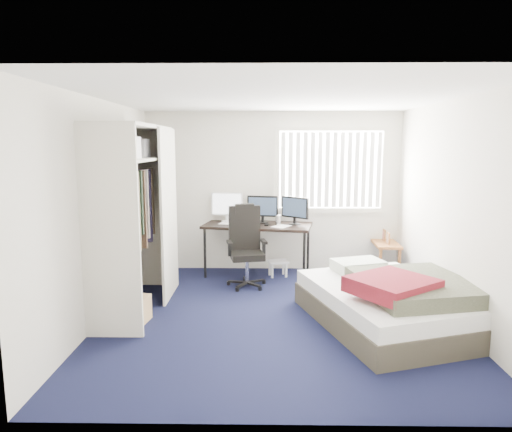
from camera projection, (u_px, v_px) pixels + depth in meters
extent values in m
plane|color=black|center=(276.00, 316.00, 5.34)|extent=(4.20, 4.20, 0.00)
plane|color=silver|center=(273.00, 192.00, 7.23)|extent=(4.00, 0.00, 4.00)
plane|color=silver|center=(286.00, 255.00, 3.08)|extent=(4.00, 0.00, 4.00)
plane|color=silver|center=(101.00, 210.00, 5.18)|extent=(0.00, 4.20, 4.20)
plane|color=silver|center=(454.00, 211.00, 5.12)|extent=(0.00, 4.20, 4.20)
plane|color=white|center=(277.00, 97.00, 4.96)|extent=(4.20, 4.20, 0.00)
cube|color=white|center=(330.00, 170.00, 7.14)|extent=(1.60, 0.02, 1.20)
cube|color=beige|center=(332.00, 129.00, 7.01)|extent=(1.72, 0.06, 0.06)
cube|color=beige|center=(330.00, 210.00, 7.21)|extent=(1.72, 0.06, 0.06)
cube|color=white|center=(331.00, 170.00, 7.08)|extent=(1.60, 0.04, 1.16)
cube|color=beige|center=(110.00, 234.00, 4.61)|extent=(0.60, 0.04, 2.20)
cube|color=beige|center=(153.00, 209.00, 6.39)|extent=(0.60, 0.04, 2.20)
cube|color=beige|center=(131.00, 126.00, 5.33)|extent=(0.60, 1.80, 0.04)
cube|color=beige|center=(132.00, 159.00, 5.39)|extent=(0.56, 1.74, 0.03)
cylinder|color=silver|center=(133.00, 169.00, 5.40)|extent=(0.03, 1.72, 0.03)
cube|color=#26262B|center=(132.00, 208.00, 5.37)|extent=(0.38, 1.10, 0.90)
cube|color=beige|center=(169.00, 214.00, 5.94)|extent=(0.03, 0.90, 2.20)
cube|color=white|center=(120.00, 148.00, 4.92)|extent=(0.38, 0.30, 0.24)
cube|color=gray|center=(133.00, 148.00, 5.42)|extent=(0.34, 0.28, 0.22)
cube|color=black|center=(258.00, 225.00, 6.94)|extent=(1.72, 1.03, 0.04)
cylinder|color=black|center=(205.00, 253.00, 6.84)|extent=(0.04, 0.04, 0.75)
cylinder|color=black|center=(217.00, 244.00, 7.45)|extent=(0.04, 0.04, 0.75)
cylinder|color=black|center=(304.00, 258.00, 6.55)|extent=(0.04, 0.04, 0.75)
cylinder|color=black|center=(308.00, 248.00, 7.16)|extent=(0.04, 0.04, 0.75)
cube|color=white|center=(227.00, 204.00, 7.12)|extent=(0.50, 0.12, 0.36)
cube|color=white|center=(227.00, 204.00, 7.12)|extent=(0.44, 0.09, 0.31)
cube|color=black|center=(263.00, 206.00, 7.01)|extent=(0.48, 0.12, 0.32)
cube|color=#1E2838|center=(263.00, 206.00, 7.01)|extent=(0.42, 0.08, 0.27)
cube|color=black|center=(295.00, 207.00, 6.87)|extent=(0.48, 0.12, 0.32)
cube|color=#1E2838|center=(295.00, 207.00, 6.87)|extent=(0.42, 0.08, 0.27)
cube|color=white|center=(246.00, 224.00, 6.86)|extent=(0.42, 0.21, 0.02)
cube|color=black|center=(267.00, 225.00, 6.80)|extent=(0.08, 0.11, 0.02)
cylinder|color=silver|center=(278.00, 220.00, 6.81)|extent=(0.08, 0.08, 0.16)
cube|color=white|center=(258.00, 224.00, 6.93)|extent=(0.35, 0.33, 0.00)
cube|color=black|center=(247.00, 282.00, 6.48)|extent=(0.64, 0.64, 0.11)
cylinder|color=silver|center=(247.00, 269.00, 6.45)|extent=(0.05, 0.05, 0.36)
cube|color=black|center=(247.00, 255.00, 6.41)|extent=(0.53, 0.53, 0.09)
cube|color=black|center=(244.00, 227.00, 6.56)|extent=(0.46, 0.18, 0.63)
cube|color=black|center=(244.00, 209.00, 6.52)|extent=(0.29, 0.16, 0.14)
cube|color=black|center=(230.00, 243.00, 6.34)|extent=(0.11, 0.26, 0.04)
cube|color=black|center=(264.00, 241.00, 6.43)|extent=(0.11, 0.26, 0.04)
cube|color=white|center=(278.00, 262.00, 6.94)|extent=(0.34, 0.30, 0.03)
cylinder|color=white|center=(272.00, 271.00, 6.86)|extent=(0.04, 0.04, 0.22)
cylinder|color=white|center=(270.00, 268.00, 7.01)|extent=(0.04, 0.04, 0.22)
cylinder|color=white|center=(286.00, 270.00, 6.90)|extent=(0.04, 0.04, 0.22)
cylinder|color=white|center=(283.00, 267.00, 7.06)|extent=(0.04, 0.04, 0.22)
cube|color=brown|center=(385.00, 243.00, 7.07)|extent=(0.38, 0.73, 0.04)
cube|color=brown|center=(380.00, 264.00, 6.80)|extent=(0.04, 0.04, 0.45)
cube|color=brown|center=(372.00, 254.00, 7.43)|extent=(0.04, 0.04, 0.45)
cube|color=brown|center=(399.00, 264.00, 6.79)|extent=(0.04, 0.04, 0.45)
cube|color=brown|center=(389.00, 254.00, 7.42)|extent=(0.04, 0.04, 0.45)
cube|color=brown|center=(388.00, 239.00, 6.90)|extent=(0.02, 0.14, 0.18)
cube|color=brown|center=(384.00, 235.00, 7.16)|extent=(0.02, 0.14, 0.18)
cube|color=#3D372C|center=(388.00, 313.00, 5.10)|extent=(1.99, 2.31, 0.25)
cube|color=white|center=(389.00, 295.00, 5.07)|extent=(1.94, 2.26, 0.18)
cube|color=silver|center=(358.00, 266.00, 5.70)|extent=(0.69, 0.56, 0.14)
cube|color=#323628|center=(415.00, 287.00, 4.85)|extent=(1.32, 1.41, 0.18)
cube|color=#5D1015|center=(392.00, 286.00, 4.64)|extent=(1.02, 1.00, 0.16)
cube|color=tan|center=(131.00, 309.00, 5.17)|extent=(0.42, 0.34, 0.29)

